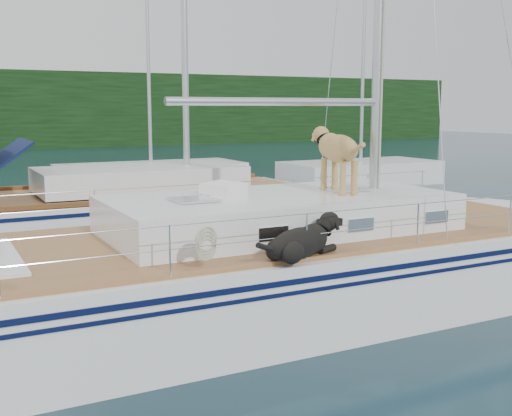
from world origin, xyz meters
TOP-DOWN VIEW (x-y plane):
  - ground at (0.00, 0.00)m, footprint 120.00×120.00m
  - main_sailboat at (0.10, -0.01)m, footprint 12.00×4.02m
  - neighbor_sailboat at (-0.48, 6.48)m, footprint 11.00×3.50m
  - bg_boat_center at (4.00, 16.00)m, footprint 7.20×3.00m
  - bg_boat_east at (12.00, 13.00)m, footprint 6.40×3.00m

SIDE VIEW (x-z plane):
  - ground at x=0.00m, z-range 0.00..0.00m
  - bg_boat_center at x=4.00m, z-range -5.37..6.28m
  - bg_boat_east at x=12.00m, z-range -5.37..6.28m
  - neighbor_sailboat at x=-0.48m, z-range -6.02..7.28m
  - main_sailboat at x=0.10m, z-range -6.32..7.69m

